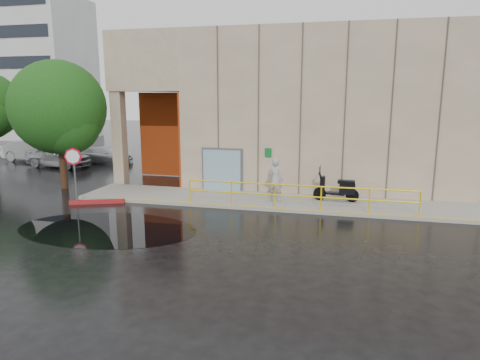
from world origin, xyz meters
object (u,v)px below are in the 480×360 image
object	(u,v)px
person	(275,179)
scooter	(337,181)
stop_sign	(74,163)
red_curb	(97,202)
car_a	(58,156)
tree_near	(60,111)
car_c	(104,155)
car_b	(34,151)

from	to	relation	value
person	scooter	bearing A→B (deg)	-158.15
stop_sign	red_curb	size ratio (longest dim) A/B	1.07
car_a	tree_near	distance (m)	8.02
red_curb	tree_near	xyz separation A→B (m)	(-3.34, 2.52, 3.91)
scooter	car_c	distance (m)	18.32
scooter	red_curb	bearing A→B (deg)	-164.67
tree_near	stop_sign	bearing A→B (deg)	-48.52
scooter	car_c	xyz separation A→B (m)	(-16.42, 8.12, -0.45)
scooter	car_c	bearing A→B (deg)	155.95
car_b	car_c	xyz separation A→B (m)	(5.38, 0.48, -0.20)
stop_sign	car_c	xyz separation A→B (m)	(-5.12, 10.92, -1.27)
car_c	scooter	bearing A→B (deg)	-123.16
car_b	car_c	size ratio (longest dim) A/B	1.18
red_curb	car_a	size ratio (longest dim) A/B	0.53
person	tree_near	size ratio (longest dim) A/B	0.30
person	tree_near	world-z (taller)	tree_near
scooter	tree_near	bearing A→B (deg)	-178.06
car_c	tree_near	distance (m)	9.10
red_curb	car_c	distance (m)	12.11
person	scooter	world-z (taller)	person
stop_sign	car_c	size ratio (longest dim) A/B	0.62
scooter	person	bearing A→B (deg)	-165.24
stop_sign	car_b	world-z (taller)	stop_sign
car_a	car_c	xyz separation A→B (m)	(2.05, 2.33, -0.18)
scooter	car_b	xyz separation A→B (m)	(-21.79, 7.63, -0.25)
car_a	car_c	distance (m)	3.11
stop_sign	car_c	world-z (taller)	stop_sign
stop_sign	car_a	xyz separation A→B (m)	(-7.17, 8.59, -1.09)
red_curb	tree_near	world-z (taller)	tree_near
car_a	tree_near	bearing A→B (deg)	-134.13
red_curb	car_c	bearing A→B (deg)	119.27
red_curb	stop_sign	bearing A→B (deg)	-155.37
car_c	tree_near	size ratio (longest dim) A/B	0.62
red_curb	car_b	bearing A→B (deg)	138.27
stop_sign	car_c	distance (m)	12.13
person	car_c	bearing A→B (deg)	-23.04
person	red_curb	size ratio (longest dim) A/B	0.81
scooter	stop_sign	world-z (taller)	stop_sign
person	car_a	bearing A→B (deg)	-12.67
person	car_a	world-z (taller)	person
red_curb	person	bearing A→B (deg)	13.26
person	car_c	size ratio (longest dim) A/B	0.47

